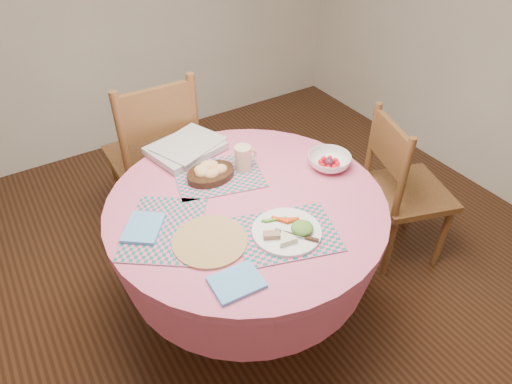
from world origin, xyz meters
TOP-DOWN VIEW (x-y plane):
  - ground at (0.00, 0.00)m, footprint 4.00×4.00m
  - dining_table at (0.00, 0.00)m, footprint 1.24×1.24m
  - chair_right at (0.96, -0.07)m, footprint 0.52×0.53m
  - chair_back at (-0.10, 0.86)m, footprint 0.50×0.48m
  - placemat_front at (0.03, -0.27)m, footprint 0.47×0.41m
  - placemat_left at (-0.38, 0.03)m, footprint 0.48×0.50m
  - placemat_back at (-0.01, 0.23)m, footprint 0.46×0.39m
  - wicker_trivet at (-0.25, -0.14)m, footprint 0.30×0.30m
  - napkin_near at (-0.27, -0.38)m, footprint 0.19×0.15m
  - napkin_far at (-0.45, 0.06)m, footprint 0.22×0.23m
  - dinner_plate at (0.04, -0.27)m, footprint 0.28×0.28m
  - bread_bowl at (-0.05, 0.24)m, footprint 0.23×0.23m
  - latte_mug at (0.11, 0.21)m, footprint 0.12×0.08m
  - fruit_bowl at (0.47, 0.01)m, footprint 0.27×0.27m
  - newspaper_stack at (-0.05, 0.50)m, footprint 0.41×0.35m

SIDE VIEW (x-z plane):
  - ground at x=0.00m, z-range 0.00..0.00m
  - chair_right at x=0.96m, z-range 0.02..0.94m
  - chair_back at x=-0.10m, z-range 0.02..1.08m
  - dining_table at x=0.00m, z-range 0.18..0.93m
  - placemat_front at x=0.03m, z-range 0.75..0.76m
  - placemat_left at x=-0.38m, z-range 0.75..0.76m
  - placemat_back at x=-0.01m, z-range 0.75..0.76m
  - wicker_trivet at x=-0.25m, z-range 0.75..0.76m
  - napkin_near at x=-0.27m, z-range 0.75..0.76m
  - napkin_far at x=-0.45m, z-range 0.76..0.77m
  - dinner_plate at x=0.04m, z-range 0.75..0.80m
  - newspaper_stack at x=-0.05m, z-range 0.76..0.80m
  - fruit_bowl at x=0.47m, z-range 0.75..0.81m
  - bread_bowl at x=-0.05m, z-range 0.75..0.83m
  - latte_mug at x=0.11m, z-range 0.76..0.88m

